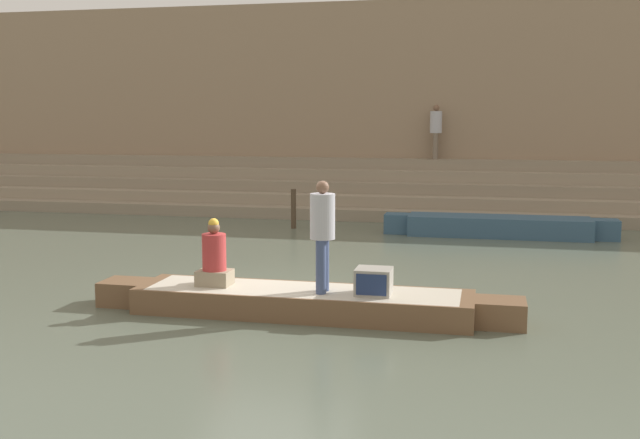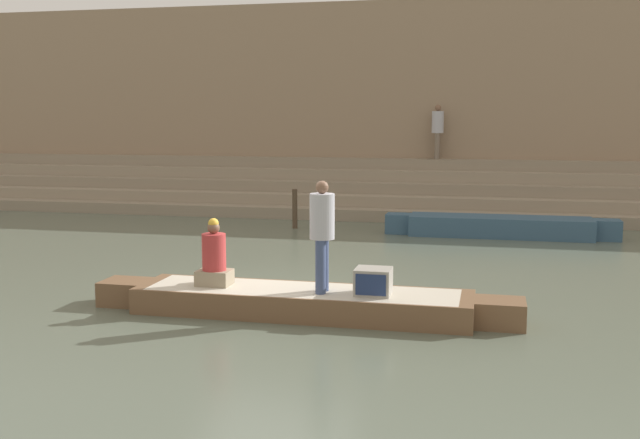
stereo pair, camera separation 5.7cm
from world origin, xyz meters
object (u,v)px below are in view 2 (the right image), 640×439
(rowboat_main, at_px, (302,301))
(person_rowing, at_px, (214,259))
(person_on_steps, at_px, (438,128))
(mooring_post, at_px, (295,209))
(person_standing, at_px, (322,229))
(tv_set, at_px, (373,281))
(moored_boat_shore, at_px, (500,226))

(rowboat_main, distance_m, person_rowing, 1.51)
(person_on_steps, bearing_deg, mooring_post, -73.43)
(person_standing, bearing_deg, tv_set, -7.10)
(tv_set, bearing_deg, mooring_post, 117.89)
(rowboat_main, relative_size, tv_set, 12.52)
(rowboat_main, height_order, mooring_post, mooring_post)
(rowboat_main, height_order, moored_boat_shore, moored_boat_shore)
(person_rowing, xyz_separation_m, tv_set, (2.48, -0.07, -0.21))
(rowboat_main, xyz_separation_m, person_on_steps, (1.08, 12.78, 2.39))
(person_standing, distance_m, person_on_steps, 12.96)
(person_rowing, bearing_deg, person_on_steps, 68.21)
(person_standing, height_order, person_on_steps, person_on_steps)
(mooring_post, xyz_separation_m, person_on_steps, (3.41, 4.35, 2.07))
(tv_set, height_order, mooring_post, mooring_post)
(person_standing, distance_m, mooring_post, 8.97)
(person_rowing, height_order, person_on_steps, person_on_steps)
(tv_set, bearing_deg, rowboat_main, -177.94)
(mooring_post, relative_size, person_on_steps, 0.63)
(rowboat_main, height_order, tv_set, tv_set)
(person_standing, bearing_deg, person_on_steps, 77.91)
(person_standing, relative_size, mooring_post, 1.58)
(rowboat_main, distance_m, person_on_steps, 13.05)
(person_rowing, xyz_separation_m, mooring_post, (-0.94, 8.43, -0.27))
(rowboat_main, height_order, person_standing, person_standing)
(person_standing, relative_size, person_on_steps, 0.99)
(mooring_post, height_order, person_on_steps, person_on_steps)
(tv_set, relative_size, moored_boat_shore, 0.09)
(tv_set, relative_size, person_on_steps, 0.31)
(person_standing, bearing_deg, rowboat_main, 154.96)
(tv_set, distance_m, person_on_steps, 13.01)
(person_rowing, relative_size, moored_boat_shore, 0.18)
(person_rowing, xyz_separation_m, moored_boat_shore, (4.37, 8.25, -0.53))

